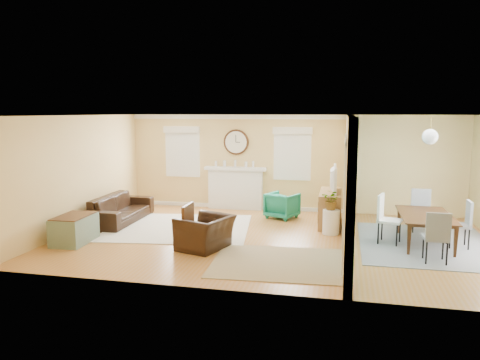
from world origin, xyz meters
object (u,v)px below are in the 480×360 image
Objects in this scene: credenza at (330,208)px; dining_table at (427,230)px; sofa at (120,209)px; green_chair at (282,205)px; eames_chair at (205,233)px.

dining_table is at bearing -33.92° from credenza.
green_chair reaches higher than sofa.
eames_chair is 3.22m from green_chair.
eames_chair is 1.40× the size of green_chair.
eames_chair reaches higher than sofa.
eames_chair is 3.47m from credenza.
dining_table is at bearing -95.58° from sofa.
credenza is 2.36m from dining_table.
dining_table is (1.96, -1.32, -0.09)m from credenza.
sofa is at bearing 85.43° from dining_table.
green_chair is at bearing 60.42° from dining_table.
green_chair is at bearing 177.72° from eames_chair.
eames_chair is 0.56× the size of dining_table.
eames_chair is 4.47m from dining_table.
sofa is 1.25× the size of dining_table.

